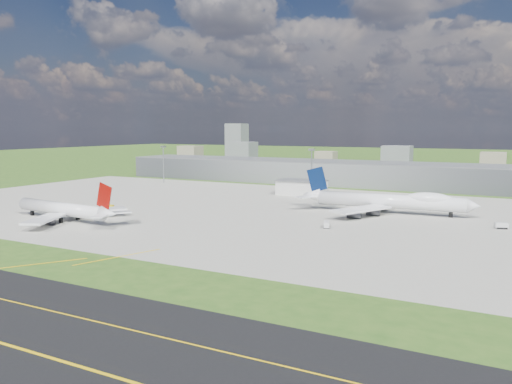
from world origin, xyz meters
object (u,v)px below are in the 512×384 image
at_px(airliner_red_twin, 65,210).
at_px(airliner_blue_quad, 389,201).
at_px(tug_yellow, 110,207).
at_px(van_white_far, 501,226).
at_px(van_white_near, 327,225).

bearing_deg(airliner_red_twin, airliner_blue_quad, -139.56).
relative_size(tug_yellow, van_white_far, 0.68).
xyz_separation_m(airliner_red_twin, van_white_near, (100.52, 35.17, -3.37)).
xyz_separation_m(tug_yellow, van_white_far, (166.70, 30.41, 0.36)).
bearing_deg(airliner_red_twin, van_white_near, -154.83).
distance_m(airliner_red_twin, airliner_blue_quad, 138.93).
bearing_deg(tug_yellow, van_white_near, -8.12).
xyz_separation_m(airliner_red_twin, airliner_blue_quad, (114.41, 78.80, 1.00)).
relative_size(airliner_red_twin, airliner_blue_quad, 0.82).
xyz_separation_m(airliner_blue_quad, van_white_far, (45.40, -15.25, -4.39)).
relative_size(airliner_blue_quad, van_white_far, 15.18).
height_order(tug_yellow, van_white_near, van_white_near).
xyz_separation_m(airliner_red_twin, tug_yellow, (-6.89, 33.14, -3.75)).
distance_m(airliner_blue_quad, van_white_near, 46.00).
distance_m(tug_yellow, van_white_near, 107.43).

